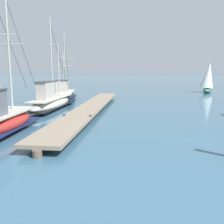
{
  "coord_description": "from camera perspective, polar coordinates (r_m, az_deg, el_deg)",
  "views": [
    {
      "loc": [
        -0.06,
        -1.17,
        3.23
      ],
      "look_at": [
        -2.06,
        9.26,
        1.4
      ],
      "focal_mm": 40.55,
      "sensor_mm": 36.0,
      "label": 1
    }
  ],
  "objects": [
    {
      "name": "distant_sailboat",
      "position": [
        36.78,
        20.82,
        7.22
      ],
      "size": [
        2.47,
        3.72,
        4.54
      ],
      "color": "#337556",
      "rests_on": "ground"
    },
    {
      "name": "fishing_boat_0",
      "position": [
        20.62,
        -13.64,
        2.35
      ],
      "size": [
        1.98,
        7.63,
        7.12
      ],
      "color": "silver",
      "rests_on": "ground"
    },
    {
      "name": "floating_dock",
      "position": [
        18.94,
        -4.88,
        1.03
      ],
      "size": [
        3.25,
        20.0,
        0.53
      ],
      "color": "gray",
      "rests_on": "ground"
    },
    {
      "name": "fishing_boat_1",
      "position": [
        26.38,
        -10.89,
        3.88
      ],
      "size": [
        3.61,
        7.97,
        7.05
      ],
      "color": "black",
      "rests_on": "ground"
    }
  ]
}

